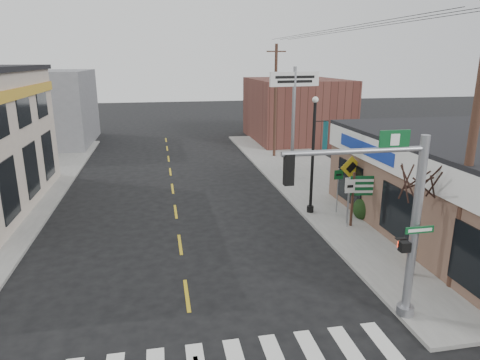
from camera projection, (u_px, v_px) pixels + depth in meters
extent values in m
cube|color=gray|center=(337.00, 194.00, 23.88)|extent=(6.00, 38.00, 0.13)
cube|color=gold|center=(180.00, 244.00, 17.54)|extent=(0.12, 56.00, 0.01)
cube|color=brown|center=(296.00, 110.00, 39.74)|extent=(8.00, 10.00, 5.60)
cube|color=slate|center=(37.00, 108.00, 37.36)|extent=(9.00, 10.00, 6.40)
cylinder|color=gray|center=(415.00, 230.00, 11.82)|extent=(0.25, 0.25, 5.30)
cylinder|color=gray|center=(355.00, 151.00, 10.84)|extent=(3.89, 0.14, 0.14)
cube|color=black|center=(289.00, 170.00, 10.63)|extent=(0.25, 0.19, 0.80)
cube|color=#0C4921|center=(420.00, 230.00, 11.58)|extent=(0.84, 0.04, 0.19)
cube|color=#0C4921|center=(395.00, 139.00, 10.96)|extent=(0.84, 0.05, 0.49)
cube|color=black|center=(406.00, 247.00, 11.86)|extent=(0.28, 0.23, 0.28)
cube|color=#482D21|center=(352.00, 199.00, 18.85)|extent=(0.09, 0.09, 2.48)
cube|color=#482D21|center=(376.00, 198.00, 19.06)|extent=(0.09, 0.09, 2.48)
cube|color=#0D482C|center=(366.00, 186.00, 18.73)|extent=(1.41, 0.05, 0.88)
cylinder|color=orange|center=(414.00, 252.00, 15.92)|extent=(0.21, 0.21, 0.59)
sphere|color=orange|center=(415.00, 244.00, 15.83)|extent=(0.23, 0.23, 0.23)
cylinder|color=gray|center=(350.00, 187.00, 20.41)|extent=(0.06, 0.06, 2.60)
cube|color=gold|center=(351.00, 167.00, 20.11)|extent=(1.11, 0.03, 1.11)
cylinder|color=black|center=(313.00, 158.00, 20.17)|extent=(0.14, 0.14, 5.37)
sphere|color=silver|center=(315.00, 100.00, 19.43)|extent=(0.29, 0.29, 0.29)
cube|color=#125056|center=(325.00, 136.00, 19.99)|extent=(0.02, 0.57, 1.45)
cylinder|color=gray|center=(293.00, 124.00, 26.06)|extent=(0.20, 0.20, 6.79)
cube|color=silver|center=(295.00, 79.00, 25.33)|extent=(3.20, 0.18, 0.85)
cylinder|color=black|center=(414.00, 233.00, 14.46)|extent=(0.19, 0.19, 3.06)
ellipsoid|color=#243C1A|center=(451.00, 250.00, 15.48)|extent=(1.39, 1.39, 1.05)
ellipsoid|color=black|center=(365.00, 209.00, 20.08)|extent=(1.13, 1.13, 0.85)
cylinder|color=#47301C|center=(474.00, 133.00, 12.70)|extent=(0.26, 0.26, 10.16)
cylinder|color=#473723|center=(275.00, 102.00, 31.95)|extent=(0.22, 0.22, 8.29)
cube|color=#473723|center=(276.00, 51.00, 30.97)|extent=(1.44, 0.09, 0.09)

